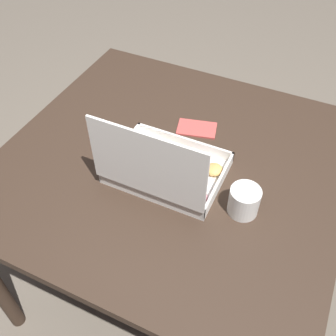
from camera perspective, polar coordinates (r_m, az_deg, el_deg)
name	(u,v)px	position (r m, az deg, el deg)	size (l,w,h in m)	color
ground_plane	(171,274)	(1.86, 0.47, -15.12)	(8.00, 8.00, 0.00)	#6B6054
dining_table	(172,180)	(1.33, 0.64, -1.69)	(1.08, 1.03, 0.74)	#38281E
donut_box	(163,168)	(1.16, -0.74, 0.03)	(0.34, 0.26, 0.26)	white
coffee_mug	(244,201)	(1.11, 11.00, -4.67)	(0.09, 0.09, 0.09)	white
paper_napkin	(197,128)	(1.37, 4.20, 5.74)	(0.15, 0.11, 0.01)	#CC4C47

